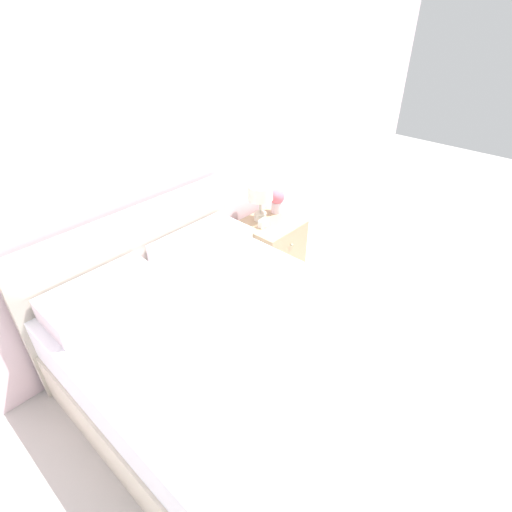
# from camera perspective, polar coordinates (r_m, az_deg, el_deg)

# --- Properties ---
(ground_plane) EXTENTS (12.00, 12.00, 0.00)m
(ground_plane) POSITION_cam_1_polar(r_m,az_deg,el_deg) (3.28, -14.87, -9.98)
(ground_plane) COLOR #BCB7B2
(wall_back) EXTENTS (8.00, 0.06, 2.60)m
(wall_back) POSITION_cam_1_polar(r_m,az_deg,el_deg) (2.64, -19.88, 11.74)
(wall_back) COLOR silver
(wall_back) RESTS_ON ground_plane
(bed) EXTENTS (1.63, 2.18, 1.04)m
(bed) POSITION_cam_1_polar(r_m,az_deg,el_deg) (2.46, -1.72, -15.99)
(bed) COLOR beige
(bed) RESTS_ON ground_plane
(nightstand) EXTENTS (0.47, 0.47, 0.57)m
(nightstand) POSITION_cam_1_polar(r_m,az_deg,el_deg) (3.53, 2.02, 0.77)
(nightstand) COLOR tan
(nightstand) RESTS_ON ground_plane
(table_lamp) EXTENTS (0.21, 0.21, 0.32)m
(table_lamp) POSITION_cam_1_polar(r_m,az_deg,el_deg) (3.32, 0.63, 8.64)
(table_lamp) COLOR beige
(table_lamp) RESTS_ON nightstand
(flower_vase) EXTENTS (0.13, 0.13, 0.21)m
(flower_vase) POSITION_cam_1_polar(r_m,az_deg,el_deg) (3.50, 3.01, 8.05)
(flower_vase) COLOR silver
(flower_vase) RESTS_ON nightstand
(alarm_clock) EXTENTS (0.08, 0.06, 0.06)m
(alarm_clock) POSITION_cam_1_polar(r_m,az_deg,el_deg) (3.31, 1.09, 4.72)
(alarm_clock) COLOR white
(alarm_clock) RESTS_ON nightstand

